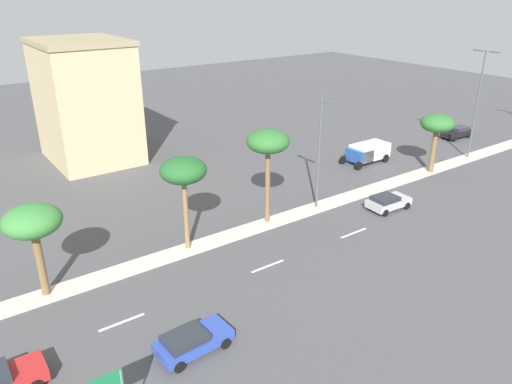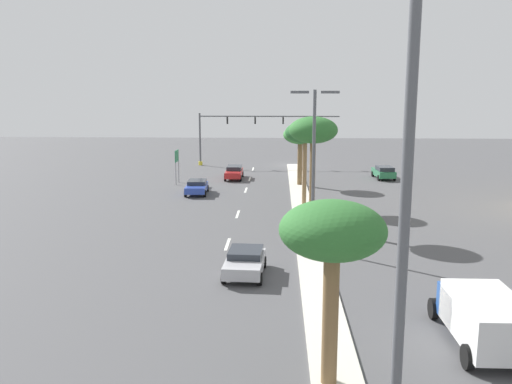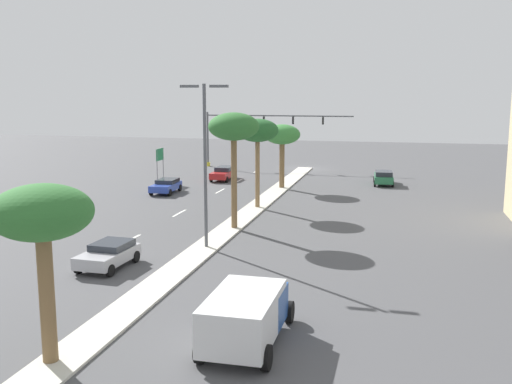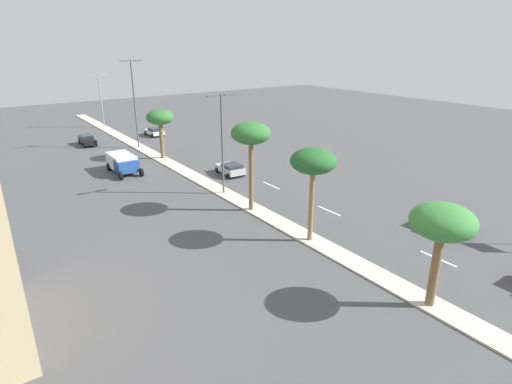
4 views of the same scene
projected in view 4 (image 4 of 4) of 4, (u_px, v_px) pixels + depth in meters
The scene contains 17 objects.
ground_plane at pixel (233, 198), 40.67m from camera, with size 160.00×160.00×0.00m, color #4C4C4F.
median_curb at pixel (185, 171), 48.84m from camera, with size 1.80×96.08×0.12m, color beige.
lane_stripe_inboard at pixel (438, 259), 29.35m from camera, with size 0.20×2.80×0.01m, color silver.
lane_stripe_outboard at pixel (329, 211), 37.61m from camera, with size 0.20×2.80×0.01m, color silver.
lane_stripe_left at pixel (271, 185), 44.22m from camera, with size 0.20×2.80×0.01m, color silver.
palm_tree_rear at pixel (442, 224), 22.41m from camera, with size 3.52×3.52×6.17m.
palm_tree_center at pixel (313, 163), 29.90m from camera, with size 3.37×3.37×7.14m.
palm_tree_outboard at pixel (251, 135), 35.40m from camera, with size 3.43×3.43×7.89m.
palm_tree_front at pixel (160, 118), 52.53m from camera, with size 3.43×3.43×6.20m.
street_lamp_front at pixel (222, 136), 39.95m from camera, with size 2.90×0.24×9.69m.
street_lamp_leading at pixel (134, 98), 57.42m from camera, with size 2.90×0.24×11.93m.
street_lamp_mid at pixel (100, 96), 71.87m from camera, with size 2.90×0.24×9.05m.
sedan_white_front at pixel (155, 131), 67.14m from camera, with size 2.14×3.94×1.31m.
sedan_blue_rear at pixel (447, 223), 33.31m from camera, with size 2.18×4.20×1.28m.
sedan_black_center at pixel (87, 140), 61.21m from camera, with size 1.98×4.36×1.42m.
sedan_silver_near at pixel (230, 168), 47.58m from camera, with size 2.25×3.98×1.31m.
box_truck at pixel (123, 163), 48.09m from camera, with size 2.63×5.53×2.09m.
Camera 4 is at (-20.17, 5.05, 14.43)m, focal length 29.32 mm.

